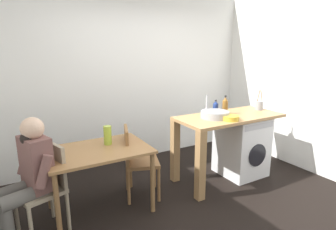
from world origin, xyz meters
TOP-DOWN VIEW (x-y plane):
  - ground_plane at (0.00, 0.00)m, footprint 5.46×5.46m
  - wall_back at (0.00, 1.75)m, footprint 4.60×0.10m
  - wall_counter_side at (2.15, 0.00)m, footprint 0.10×3.80m
  - dining_table at (-0.94, 0.46)m, footprint 1.10×0.76m
  - chair_person_seat at (-1.49, 0.38)m, footprint 0.50×0.50m
  - chair_opposite at (-0.46, 0.54)m, footprint 0.51×0.51m
  - seated_person at (-1.64, 0.33)m, footprint 0.56×0.54m
  - kitchen_counter at (0.67, 0.36)m, footprint 1.50×0.68m
  - washing_machine at (1.14, 0.36)m, footprint 0.60×0.61m
  - sink_basin at (0.62, 0.36)m, footprint 0.38×0.38m
  - tap at (0.62, 0.54)m, footprint 0.02×0.02m
  - bottle_tall_green at (0.80, 0.57)m, footprint 0.08×0.08m
  - bottle_squat_brown at (0.88, 0.46)m, footprint 0.08×0.08m
  - mixing_bowl at (0.71, 0.16)m, footprint 0.22×0.22m
  - utensil_crock at (1.51, 0.41)m, footprint 0.11×0.11m
  - vase at (-0.79, 0.56)m, footprint 0.09×0.09m
  - scissors at (0.83, 0.26)m, footprint 0.15×0.06m

SIDE VIEW (x-z plane):
  - ground_plane at x=0.00m, z-range 0.00..0.00m
  - washing_machine at x=1.14m, z-range 0.00..0.86m
  - chair_person_seat at x=-1.49m, z-range 0.06..0.96m
  - chair_opposite at x=-0.46m, z-range 0.06..0.96m
  - dining_table at x=-0.94m, z-range 0.27..1.01m
  - seated_person at x=-1.64m, z-range 0.07..1.27m
  - kitchen_counter at x=0.67m, z-range 0.30..1.22m
  - vase at x=-0.79m, z-range 0.74..0.96m
  - scissors at x=0.83m, z-range 0.92..0.93m
  - mixing_bowl at x=0.71m, z-range 0.92..0.98m
  - sink_basin at x=0.62m, z-range 0.92..1.01m
  - utensil_crock at x=1.51m, z-range 0.84..1.14m
  - bottle_tall_green at x=0.80m, z-range 0.91..1.10m
  - bottle_squat_brown at x=0.88m, z-range 0.91..1.17m
  - tap at x=0.62m, z-range 0.92..1.20m
  - wall_back at x=0.00m, z-range 0.00..2.70m
  - wall_counter_side at x=2.15m, z-range 0.00..2.70m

